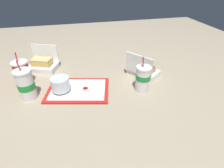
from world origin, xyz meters
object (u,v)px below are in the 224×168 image
object	(u,v)px
soda_cup_front	(26,85)
food_tray	(78,90)
clamshell_hotdog_left	(143,70)
ketchup_cup	(86,90)
plastic_fork	(83,93)
clamshell_sandwich_corner	(43,64)
soda_cup_corner	(143,78)
cake_container	(61,85)
soda_cup_center	(22,73)

from	to	relation	value
soda_cup_front	food_tray	bearing A→B (deg)	-179.74
clamshell_hotdog_left	ketchup_cup	bearing A→B (deg)	16.96
plastic_fork	clamshell_sandwich_corner	size ratio (longest dim) A/B	0.47
soda_cup_corner	ketchup_cup	bearing A→B (deg)	-6.70
ketchup_cup	soda_cup_front	size ratio (longest dim) A/B	0.17
food_tray	clamshell_hotdog_left	bearing A→B (deg)	-168.70
soda_cup_front	soda_cup_corner	distance (m)	0.67
food_tray	plastic_fork	size ratio (longest dim) A/B	3.82
clamshell_sandwich_corner	cake_container	bearing A→B (deg)	111.74
clamshell_hotdog_left	soda_cup_corner	world-z (taller)	soda_cup_corner
soda_cup_corner	soda_cup_center	bearing A→B (deg)	-18.85
clamshell_hotdog_left	soda_cup_center	world-z (taller)	soda_cup_center
food_tray	clamshell_hotdog_left	distance (m)	0.47
soda_cup_center	clamshell_hotdog_left	bearing A→B (deg)	174.32
soda_cup_center	cake_container	bearing A→B (deg)	146.26
clamshell_hotdog_left	soda_cup_front	bearing A→B (deg)	7.15
ketchup_cup	clamshell_hotdog_left	distance (m)	0.43
ketchup_cup	cake_container	bearing A→B (deg)	-19.05
cake_container	plastic_fork	size ratio (longest dim) A/B	1.01
clamshell_sandwich_corner	soda_cup_front	world-z (taller)	soda_cup_front
food_tray	cake_container	bearing A→B (deg)	-8.01
cake_container	soda_cup_front	world-z (taller)	soda_cup_front
clamshell_sandwich_corner	clamshell_hotdog_left	bearing A→B (deg)	160.09
ketchup_cup	clamshell_sandwich_corner	size ratio (longest dim) A/B	0.17
cake_container	soda_cup_front	bearing A→B (deg)	4.76
cake_container	soda_cup_front	size ratio (longest dim) A/B	0.47
plastic_fork	soda_cup_corner	world-z (taller)	soda_cup_corner
plastic_fork	clamshell_hotdog_left	xyz separation A→B (m)	(-0.43, -0.14, 0.03)
ketchup_cup	clamshell_hotdog_left	size ratio (longest dim) A/B	0.16
food_tray	ketchup_cup	distance (m)	0.06
ketchup_cup	clamshell_sandwich_corner	world-z (taller)	clamshell_sandwich_corner
clamshell_sandwich_corner	soda_cup_corner	xyz separation A→B (m)	(-0.61, 0.41, 0.04)
ketchup_cup	soda_cup_front	bearing A→B (deg)	-5.94
plastic_fork	soda_cup_corner	size ratio (longest dim) A/B	0.50
ketchup_cup	soda_cup_center	bearing A→B (deg)	-28.64
soda_cup_center	soda_cup_corner	distance (m)	0.76
cake_container	plastic_fork	xyz separation A→B (m)	(-0.12, 0.07, -0.04)
food_tray	clamshell_sandwich_corner	xyz separation A→B (m)	(0.23, -0.34, 0.04)
cake_container	soda_cup_corner	world-z (taller)	soda_cup_corner
clamshell_hotdog_left	plastic_fork	bearing A→B (deg)	18.56
cake_container	soda_cup_center	xyz separation A→B (m)	(0.23, -0.16, 0.02)
food_tray	clamshell_hotdog_left	size ratio (longest dim) A/B	1.71
cake_container	ketchup_cup	size ratio (longest dim) A/B	2.78
food_tray	clamshell_hotdog_left	xyz separation A→B (m)	(-0.46, -0.09, 0.03)
clamshell_hotdog_left	food_tray	bearing A→B (deg)	11.30
cake_container	soda_cup_corner	xyz separation A→B (m)	(-0.48, 0.09, 0.03)
food_tray	clamshell_sandwich_corner	distance (m)	0.41
plastic_fork	clamshell_hotdog_left	size ratio (longest dim) A/B	0.45
cake_container	soda_cup_corner	bearing A→B (deg)	169.57
ketchup_cup	clamshell_hotdog_left	world-z (taller)	clamshell_hotdog_left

